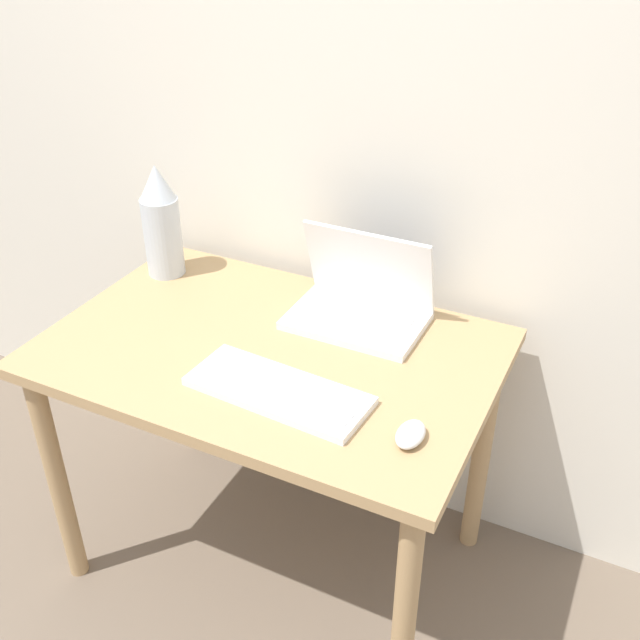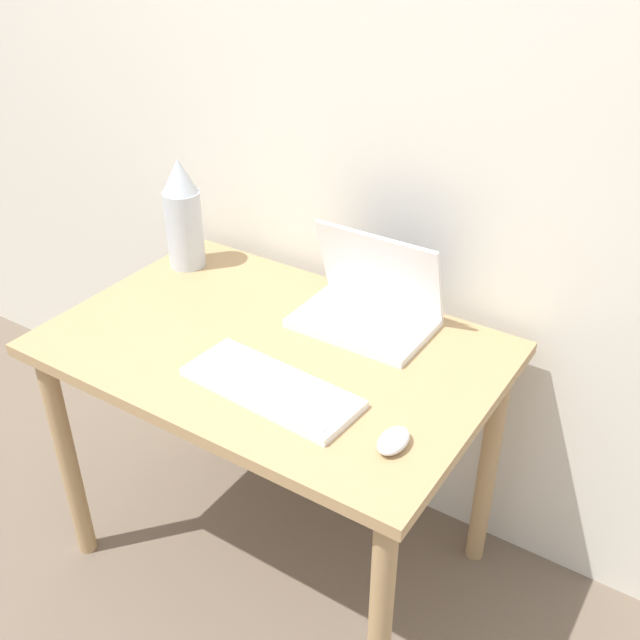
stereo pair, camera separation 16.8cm
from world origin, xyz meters
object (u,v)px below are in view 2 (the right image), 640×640
Objects in this scene: keyboard at (271,387)px; mouse at (393,441)px; vase at (183,215)px; laptop at (369,304)px.

mouse is (0.31, -0.01, 0.01)m from keyboard.
keyboard is 0.31m from mouse.
mouse is at bearing -23.11° from vase.
keyboard is (-0.03, -0.36, -0.04)m from laptop.
laptop is at bearing 125.94° from mouse.
laptop is 0.47m from mouse.
vase is (-0.85, 0.36, 0.14)m from mouse.
vase reaches higher than mouse.
laptop is at bearing 84.54° from keyboard.
laptop is 0.59m from vase.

